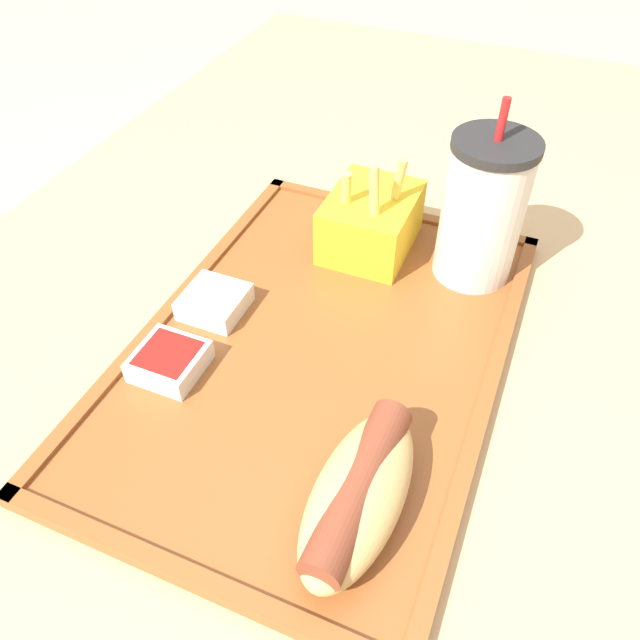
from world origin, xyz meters
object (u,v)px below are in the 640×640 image
Objects in this scene: hot_dog_far at (359,493)px; sauce_cup_mayo at (214,301)px; fries_carton at (371,221)px; sauce_cup_ketchup at (169,360)px; soda_cup at (483,210)px.

hot_dog_far reaches higher than sauce_cup_mayo.
sauce_cup_ketchup is (0.21, -0.09, -0.02)m from fries_carton.
soda_cup reaches higher than fries_carton.
fries_carton is 0.17m from sauce_cup_mayo.
soda_cup is 0.25m from sauce_cup_mayo.
soda_cup reaches higher than sauce_cup_mayo.
soda_cup reaches higher than sauce_cup_ketchup.
hot_dog_far is at bearing 71.71° from sauce_cup_ketchup.
soda_cup is at bearing 177.56° from hot_dog_far.
hot_dog_far is 0.29m from fries_carton.
soda_cup is 1.22× the size of hot_dog_far.
fries_carton reaches higher than sauce_cup_mayo.
fries_carton is at bearing 145.87° from sauce_cup_mayo.
sauce_cup_mayo is at bearing -126.33° from hot_dog_far.
sauce_cup_ketchup is (-0.06, -0.18, -0.01)m from hot_dog_far.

